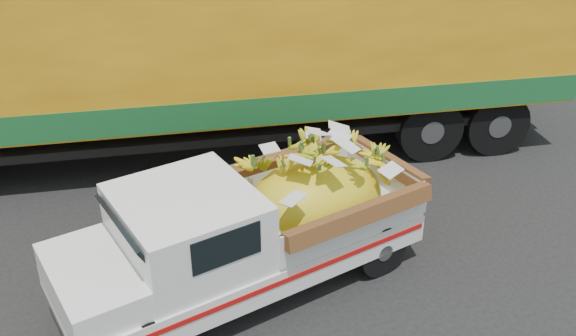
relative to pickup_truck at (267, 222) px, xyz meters
name	(u,v)px	position (x,y,z in m)	size (l,w,h in m)	color
ground	(255,279)	(-0.18, 0.00, -0.83)	(100.00, 100.00, 0.00)	black
curb	(161,98)	(-0.18, 6.11, -0.76)	(60.00, 0.25, 0.15)	gray
sidewalk	(144,65)	(-0.18, 8.21, -0.76)	(60.00, 4.00, 0.14)	gray
pickup_truck	(267,222)	(0.00, 0.00, 0.00)	(4.64, 2.48, 1.54)	black
semi_trailer	(210,31)	(0.33, 3.65, 1.29)	(12.08, 4.50, 3.80)	black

